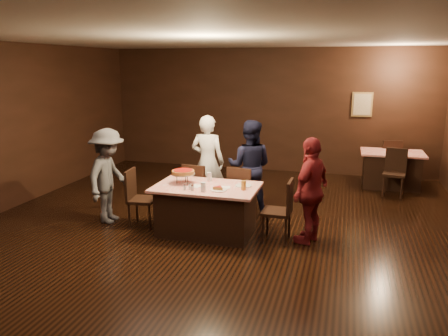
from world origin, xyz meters
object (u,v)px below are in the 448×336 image
Objects in this scene: diner_grey_knit at (108,176)px; diner_red_shirt at (311,191)px; chair_far_right at (243,193)px; diner_navy_hoodie at (250,166)px; pizza_stand at (183,172)px; plate_empty at (243,186)px; glass_amber at (244,185)px; chair_back_near at (394,173)px; chair_far_left at (198,189)px; back_table at (391,169)px; chair_back_far at (389,160)px; chair_end_left at (142,198)px; chair_end_right at (277,210)px; diner_white_jacket at (208,162)px; main_table at (207,210)px; glass_front_left at (203,187)px; glass_back at (209,177)px.

diner_grey_knit is 1.00× the size of diner_red_shirt.
diner_navy_hoodie is at bearing -83.23° from chair_far_right.
pizza_stand is 0.97m from plate_empty.
chair_back_near is at bearing 51.34° from glass_amber.
chair_far_left is at bearing 7.34° from chair_far_right.
diner_red_shirt is (-1.42, -3.56, 0.41)m from back_table.
chair_back_far is at bearing -49.67° from diner_grey_knit.
chair_far_left is at bearing -49.27° from chair_end_left.
chair_far_left is 2.11m from diner_red_shirt.
diner_navy_hoodie is at bearing -149.62° from chair_end_right.
chair_end_right is 0.57× the size of diner_navy_hoodie.
chair_far_left is 2.50× the size of pizza_stand.
diner_white_jacket reaches higher than diner_grey_knit.
glass_amber is at bearing 96.50° from diner_navy_hoodie.
diner_red_shirt is at bearing 133.76° from diner_navy_hoodie.
pizza_stand is (-3.41, -4.21, 0.48)m from chair_back_far.
main_table is at bearing -93.14° from diner_grey_knit.
diner_navy_hoodie is 2.44m from diner_grey_knit.
glass_amber is (1.70, -0.05, 0.37)m from chair_end_left.
glass_back is at bearing 99.46° from glass_front_left.
pizza_stand is at bearing -92.16° from chair_end_left.
glass_back is (-0.45, -0.45, 0.37)m from chair_far_right.
chair_back_near and chair_back_far have the same top height.
pizza_stand is (-3.41, -3.61, 0.57)m from back_table.
glass_back is (-1.63, 0.21, 0.04)m from diner_red_shirt.
chair_end_left is 5.06m from chair_back_near.
back_table is 9.29× the size of glass_back.
chair_far_left reaches higher than glass_back.
plate_empty is (2.28, 0.09, -0.02)m from diner_grey_knit.
diner_navy_hoodie is (0.80, 0.49, 0.35)m from chair_far_left.
chair_back_near is 5.57m from diner_grey_knit.
chair_far_left is (-3.41, -2.91, 0.09)m from back_table.
glass_front_left is (-2.96, -3.26, 0.37)m from chair_back_near.
glass_front_left reaches higher than plate_empty.
chair_back_near is at bearing -151.04° from diner_white_jacket.
diner_red_shirt reaches higher than back_table.
chair_end_left is at bearing 37.26° from diner_navy_hoodie.
chair_far_left is 1.33m from glass_amber.
chair_end_left reaches higher than plate_empty.
pizza_stand is at bearing -91.57° from diner_grey_knit.
chair_far_right reaches higher than glass_front_left.
main_table is 1.10m from chair_end_right.
chair_back_near is 1.00× the size of chair_back_far.
diner_white_jacket is 6.88× the size of plate_empty.
back_table is at bearing 57.02° from glass_amber.
glass_front_left is at bearing -80.54° from glass_back.
chair_end_right is (0.70, -0.75, 0.00)m from chair_far_right.
back_table is at bearing 153.50° from chair_end_right.
chair_end_right is at bearing -92.39° from diner_grey_knit.
chair_back_near is 3.80× the size of plate_empty.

